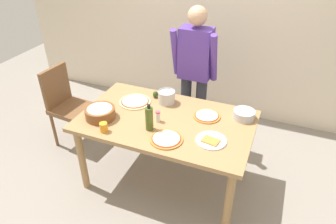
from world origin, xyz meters
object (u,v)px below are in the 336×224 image
Objects in this scene: salt_shaker at (158,116)px; olive_oil_bottle at (149,118)px; pizza_cooked_on_tray at (166,139)px; person_cook at (195,70)px; pizza_raw_on_board at (135,102)px; mixing_bowl_steel at (244,114)px; plate_with_slice at (211,140)px; popcorn_bowl at (100,112)px; avocado at (156,94)px; chair_wooden_left at (66,102)px; dining_table at (166,127)px; steel_pot at (167,97)px; cup_orange at (104,127)px; pizza_second_cooked at (207,116)px.

olive_oil_bottle is at bearing -97.88° from salt_shaker.
salt_shaker reaches higher than pizza_cooked_on_tray.
person_cook is 0.96m from olive_oil_bottle.
pizza_raw_on_board is 1.08m from mixing_bowl_steel.
pizza_raw_on_board is at bearing 159.50° from plate_with_slice.
popcorn_bowl is 0.63m from avocado.
plate_with_slice reaches higher than pizza_cooked_on_tray.
person_cook reaches higher than olive_oil_bottle.
popcorn_bowl is 1.33m from mixing_bowl_steel.
dining_table is at bearing -8.19° from chair_wooden_left.
steel_pot reaches higher than mixing_bowl_steel.
pizza_cooked_on_tray is at bearing -161.15° from plate_with_slice.
popcorn_bowl is (-0.60, -0.96, -0.12)m from person_cook.
avocado is (-0.18, 0.53, -0.08)m from olive_oil_bottle.
dining_table is 0.59m from cup_orange.
pizza_raw_on_board is at bearing 147.64° from salt_shaker.
pizza_second_cooked is (0.22, 0.47, -0.00)m from pizza_cooked_on_tray.
salt_shaker is at bearing -11.02° from chair_wooden_left.
cup_orange is (-0.43, -0.38, 0.13)m from dining_table.
pizza_cooked_on_tray is at bearing -67.99° from steel_pot.
olive_oil_bottle reaches higher than dining_table.
salt_shaker reaches higher than dining_table.
salt_shaker is (1.27, -0.25, 0.27)m from chair_wooden_left.
steel_pot reaches higher than salt_shaker.
mixing_bowl_steel is at bearing 23.50° from dining_table.
plate_with_slice is (1.80, -0.35, 0.23)m from chair_wooden_left.
pizza_raw_on_board is 3.73× the size of cup_orange.
plate_with_slice is at bearing -19.01° from dining_table.
avocado reaches higher than dining_table.
dining_table is at bearing -151.60° from pizza_second_cooked.
avocado is at bearing 58.79° from popcorn_bowl.
steel_pot is 2.48× the size of avocado.
chair_wooden_left is 3.73× the size of pizza_second_cooked.
pizza_cooked_on_tray is (0.12, -0.29, 0.10)m from dining_table.
pizza_second_cooked is 0.99× the size of olive_oil_bottle.
steel_pot is 0.73m from cup_orange.
pizza_cooked_on_tray is at bearing -67.07° from dining_table.
cup_orange is (-0.77, -0.56, 0.03)m from pizza_second_cooked.
steel_pot reaches higher than popcorn_bowl.
avocado is at bearing 7.68° from chair_wooden_left.
avocado is (-0.92, 0.05, -0.01)m from mixing_bowl_steel.
cup_orange is at bearing -166.85° from plate_with_slice.
pizza_cooked_on_tray is 0.24m from olive_oil_bottle.
mixing_bowl_steel reaches higher than pizza_cooked_on_tray.
steel_pot is at bearing -19.70° from avocado.
pizza_second_cooked is 0.95m from cup_orange.
pizza_second_cooked is at bearing 22.71° from popcorn_bowl.
pizza_raw_on_board is at bearing -132.07° from avocado.
pizza_second_cooked is (0.74, 0.02, -0.00)m from pizza_raw_on_board.
plate_with_slice is 0.74m from steel_pot.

